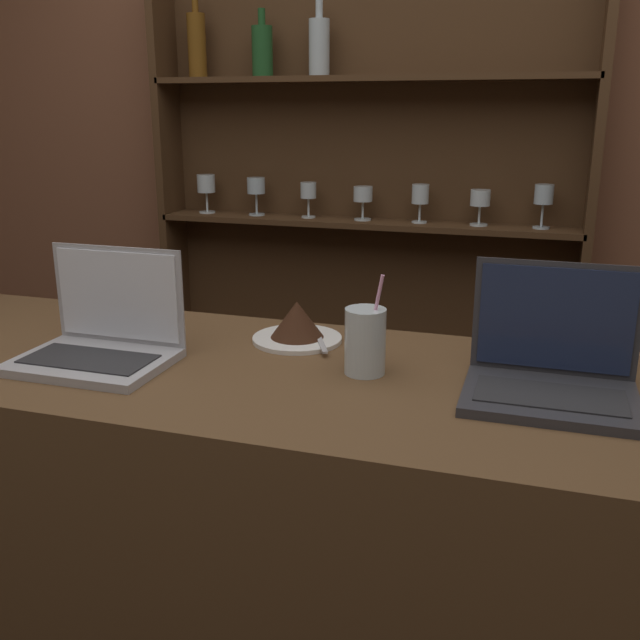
{
  "coord_description": "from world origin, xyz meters",
  "views": [
    {
      "loc": [
        0.51,
        -0.93,
        1.47
      ],
      "look_at": [
        0.1,
        0.36,
        1.07
      ],
      "focal_mm": 40.0,
      "sensor_mm": 36.0,
      "label": 1
    }
  ],
  "objects_px": {
    "laptop_far": "(552,369)",
    "water_glass": "(365,341)",
    "laptop_near": "(102,337)",
    "cake_plate": "(299,325)"
  },
  "relations": [
    {
      "from": "laptop_far",
      "to": "cake_plate",
      "type": "bearing_deg",
      "value": 163.54
    },
    {
      "from": "cake_plate",
      "to": "water_glass",
      "type": "distance_m",
      "value": 0.24
    },
    {
      "from": "laptop_far",
      "to": "cake_plate",
      "type": "relative_size",
      "value": 1.5
    },
    {
      "from": "laptop_near",
      "to": "cake_plate",
      "type": "height_order",
      "value": "laptop_near"
    },
    {
      "from": "laptop_near",
      "to": "laptop_far",
      "type": "distance_m",
      "value": 0.89
    },
    {
      "from": "water_glass",
      "to": "laptop_near",
      "type": "bearing_deg",
      "value": -170.37
    },
    {
      "from": "cake_plate",
      "to": "laptop_far",
      "type": "bearing_deg",
      "value": -16.46
    },
    {
      "from": "laptop_near",
      "to": "laptop_far",
      "type": "xyz_separation_m",
      "value": [
        0.88,
        0.08,
        0.0
      ]
    },
    {
      "from": "laptop_far",
      "to": "cake_plate",
      "type": "distance_m",
      "value": 0.56
    },
    {
      "from": "laptop_far",
      "to": "water_glass",
      "type": "bearing_deg",
      "value": 178.31
    }
  ]
}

